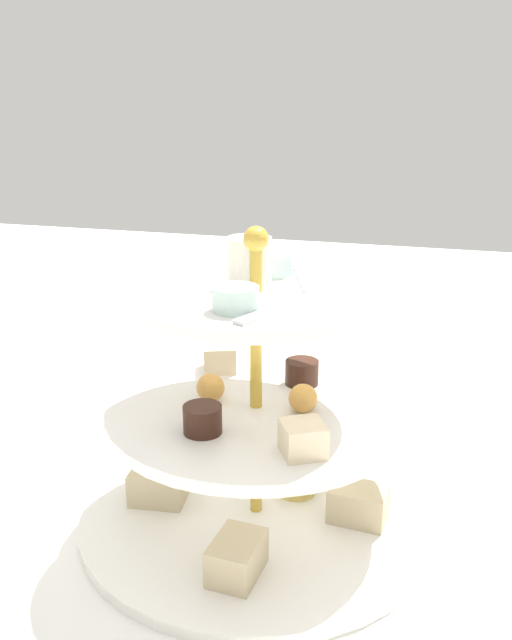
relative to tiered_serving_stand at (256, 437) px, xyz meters
The scene contains 3 objects.
ground_plane 0.08m from the tiered_serving_stand, behind, with size 2.40×2.40×0.00m, color white.
tiered_serving_stand is the anchor object (origin of this frame).
butter_knife_left 0.33m from the tiered_serving_stand, 25.72° to the left, with size 0.17×0.01×0.00m, color silver.
Camera 1 is at (-0.52, -0.15, 0.36)m, focal length 39.60 mm.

